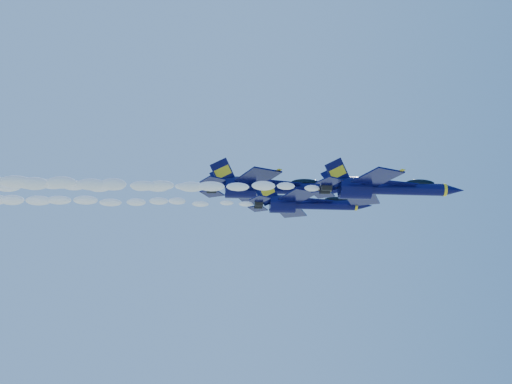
{
  "coord_description": "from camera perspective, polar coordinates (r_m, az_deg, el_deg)",
  "views": [
    {
      "loc": [
        -6.46,
        -87.68,
        123.86
      ],
      "look_at": [
        0.07,
        -2.59,
        151.88
      ],
      "focal_mm": 50.0,
      "sensor_mm": 36.0,
      "label": 1
    }
  ],
  "objects": [
    {
      "name": "smoke_trail_jet_second",
      "position": [
        91.8,
        -18.24,
        -0.67
      ],
      "size": [
        57.42,
        1.92,
        1.73
      ],
      "primitive_type": "ellipsoid",
      "color": "white"
    },
    {
      "name": "jet_third",
      "position": [
        98.1,
        1.03,
        0.38
      ],
      "size": [
        19.74,
        16.19,
        7.33
      ],
      "color": "#070837"
    },
    {
      "name": "jet_second",
      "position": [
        90.11,
        4.01,
        -0.95
      ],
      "size": [
        15.04,
        12.34,
        5.59
      ],
      "color": "#070837"
    },
    {
      "name": "jet_lead",
      "position": [
        84.58,
        10.16,
        0.32
      ],
      "size": [
        17.14,
        14.06,
        6.37
      ],
      "color": "#070837"
    },
    {
      "name": "smoke_trail_jet_lead",
      "position": [
        83.19,
        -14.63,
        0.62
      ],
      "size": [
        57.42,
        2.18,
        1.97
      ],
      "primitive_type": "ellipsoid",
      "color": "white"
    }
  ]
}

